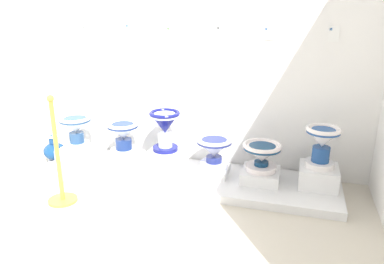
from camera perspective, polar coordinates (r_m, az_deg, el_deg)
wall_back at (r=4.04m, az=0.90°, el=15.06°), size 3.92×0.06×3.02m
display_platform at (r=3.98m, az=-0.92°, el=-6.94°), size 3.15×0.80×0.08m
plinth_block_broad_patterned at (r=4.53m, az=-17.11°, el=-3.09°), size 0.39×0.37×0.13m
antique_toilet_broad_patterned at (r=4.43m, az=-17.49°, el=0.74°), size 0.37×0.37×0.38m
plinth_block_squat_floral at (r=4.29m, az=-10.35°, el=-3.95°), size 0.38×0.33×0.11m
antique_toilet_squat_floral at (r=4.19m, az=-10.57°, el=-0.28°), size 0.36×0.36×0.37m
plinth_block_tall_cobalt at (r=4.09m, az=-4.08°, el=-4.11°), size 0.35×0.39×0.20m
antique_toilet_tall_cobalt at (r=3.95m, az=-4.21°, el=1.07°), size 0.33×0.33×0.43m
plinth_block_leftmost at (r=3.95m, az=3.37°, el=-5.95°), size 0.31×0.32×0.07m
antique_toilet_leftmost at (r=3.85m, az=3.44°, el=-2.58°), size 0.38×0.38×0.33m
plinth_block_rightmost at (r=3.85m, az=10.51°, el=-6.58°), size 0.37×0.38×0.12m
antique_toilet_rightmost at (r=3.75m, az=10.72°, el=-3.28°), size 0.39×0.39×0.28m
plinth_block_slender_white at (r=3.87m, az=18.87°, el=-6.47°), size 0.37×0.36×0.20m
antique_toilet_slender_white at (r=3.73m, az=19.44°, el=-1.42°), size 0.33×0.33×0.40m
info_placard_first at (r=4.53m, az=-15.91°, el=14.77°), size 0.13×0.01×0.11m
info_placard_second at (r=4.27m, az=-9.54°, el=15.29°), size 0.11×0.01×0.14m
info_placard_third at (r=4.08m, az=-3.12°, el=15.16°), size 0.13×0.01×0.12m
info_placard_fourth at (r=3.94m, az=4.50°, el=15.14°), size 0.09×0.01×0.13m
info_placard_fifth at (r=3.87m, az=11.99°, el=14.69°), size 0.13×0.01×0.13m
info_placard_sixth at (r=3.87m, az=21.03°, el=13.97°), size 0.10×0.01×0.14m
decorative_vase_companion at (r=4.71m, az=-20.42°, el=-2.70°), size 0.25×0.25×0.34m
stanchion_post_near_left at (r=3.68m, az=-19.75°, el=-5.97°), size 0.27×0.27×1.04m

